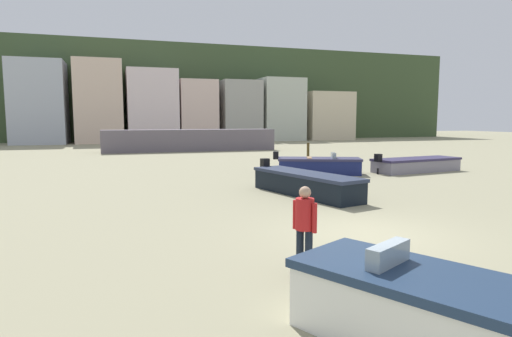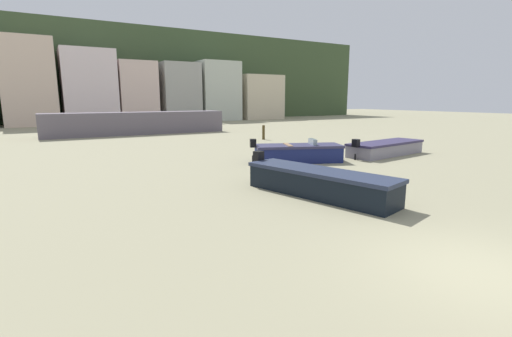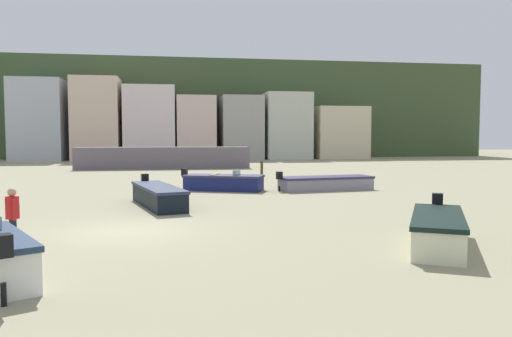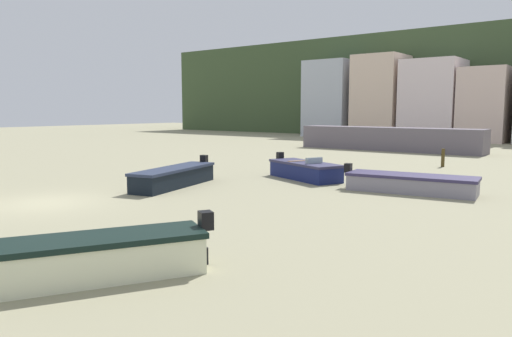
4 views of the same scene
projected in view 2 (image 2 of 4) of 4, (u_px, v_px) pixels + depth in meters
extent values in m
plane|color=gray|center=(483.00, 273.00, 6.49)|extent=(160.00, 160.00, 0.00)
cube|color=#394C2D|center=(83.00, 78.00, 61.27)|extent=(90.00, 32.00, 13.09)
cube|color=slate|center=(138.00, 123.00, 32.10)|extent=(15.32, 2.40, 1.93)
cube|color=beige|center=(29.00, 82.00, 41.69)|extent=(5.43, 5.88, 9.86)
cube|color=silver|center=(89.00, 87.00, 45.12)|extent=(6.05, 6.51, 8.95)
cube|color=beige|center=(136.00, 93.00, 47.62)|extent=(4.70, 5.63, 7.80)
cube|color=#A1A097|center=(178.00, 93.00, 50.45)|extent=(5.04, 5.71, 7.88)
cube|color=beige|center=(216.00, 91.00, 53.37)|extent=(5.68, 5.92, 8.34)
cube|color=beige|center=(257.00, 97.00, 57.01)|extent=(6.61, 5.95, 6.66)
cube|color=black|center=(319.00, 185.00, 11.58)|extent=(2.45, 5.21, 0.74)
cube|color=#242D45|center=(319.00, 172.00, 11.50)|extent=(2.56, 5.32, 0.12)
cube|color=black|center=(259.00, 157.00, 13.35)|extent=(0.38, 0.35, 0.40)
cylinder|color=black|center=(259.00, 178.00, 13.50)|extent=(0.12, 0.12, 0.37)
cube|color=gray|center=(386.00, 149.00, 20.15)|extent=(5.23, 2.24, 0.62)
cube|color=#30294D|center=(386.00, 143.00, 20.08)|extent=(5.34, 2.33, 0.12)
cube|color=black|center=(356.00, 143.00, 18.40)|extent=(0.32, 0.36, 0.40)
cylinder|color=black|center=(355.00, 157.00, 18.53)|extent=(0.11, 0.11, 0.31)
cube|color=navy|center=(298.00, 154.00, 17.95)|extent=(4.39, 2.92, 0.72)
cube|color=#302E4E|center=(298.00, 146.00, 17.87)|extent=(4.51, 3.03, 0.12)
cube|color=black|center=(253.00, 143.00, 17.53)|extent=(0.38, 0.40, 0.40)
cylinder|color=black|center=(253.00, 159.00, 17.67)|extent=(0.13, 0.13, 0.36)
cube|color=#8C9EA8|center=(313.00, 142.00, 17.93)|extent=(0.52, 0.89, 0.28)
cube|color=#8D6A4A|center=(288.00, 145.00, 17.79)|extent=(0.69, 1.24, 0.08)
cylinder|color=#44371A|center=(264.00, 132.00, 27.82)|extent=(0.20, 0.20, 1.09)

